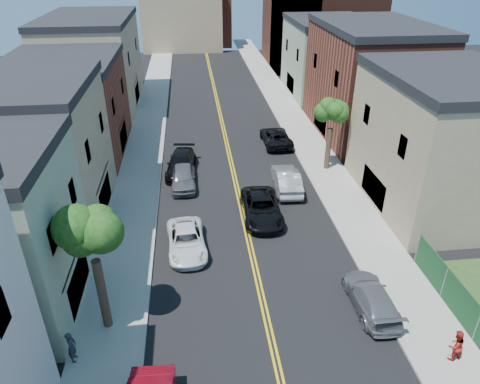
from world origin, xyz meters
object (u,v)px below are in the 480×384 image
object	(u,v)px
white_pickup	(187,241)
black_car_right	(290,180)
pedestrian_left	(72,347)
black_suv_lane	(262,208)
grey_car_left	(183,177)
dark_car_right_far	(276,137)
silver_car_right	(287,179)
pedestrian_right	(455,345)
grey_car_right	(371,298)
black_car_left	(181,164)

from	to	relation	value
white_pickup	black_car_right	xyz separation A→B (m)	(7.99, 7.03, 0.10)
black_car_right	pedestrian_left	distance (m)	19.91
black_suv_lane	grey_car_left	bearing A→B (deg)	136.71
dark_car_right_far	black_suv_lane	size ratio (longest dim) A/B	0.96
silver_car_right	dark_car_right_far	world-z (taller)	silver_car_right
silver_car_right	black_suv_lane	distance (m)	4.62
white_pickup	black_car_right	distance (m)	10.65
black_car_right	black_suv_lane	distance (m)	4.75
dark_car_right_far	white_pickup	bearing A→B (deg)	60.47
pedestrian_left	pedestrian_right	distance (m)	17.14
grey_car_right	silver_car_right	world-z (taller)	silver_car_right
black_car_left	pedestrian_left	xyz separation A→B (m)	(-4.79, -18.86, 0.19)
pedestrian_right	pedestrian_left	bearing A→B (deg)	-15.87
pedestrian_right	silver_car_right	bearing A→B (deg)	-85.74
black_car_left	pedestrian_left	world-z (taller)	pedestrian_left
grey_car_left	dark_car_right_far	size ratio (longest dim) A/B	0.88
black_car_right	dark_car_right_far	distance (m)	8.94
black_car_right	silver_car_right	xyz separation A→B (m)	(-0.24, 0.00, 0.05)
silver_car_right	pedestrian_right	distance (m)	17.36
grey_car_right	pedestrian_left	bearing A→B (deg)	6.74
black_car_left	pedestrian_left	bearing A→B (deg)	-97.36
grey_car_right	pedestrian_right	bearing A→B (deg)	123.44
grey_car_right	pedestrian_right	world-z (taller)	pedestrian_right
black_car_left	silver_car_right	distance (m)	9.00
white_pickup	black_car_right	world-z (taller)	black_car_right
pedestrian_left	grey_car_left	bearing A→B (deg)	-18.48
silver_car_right	pedestrian_left	bearing A→B (deg)	51.67
black_car_left	pedestrian_right	bearing A→B (deg)	-52.57
black_suv_lane	white_pickup	bearing A→B (deg)	-147.15
grey_car_right	black_car_right	xyz separation A→B (m)	(-1.46, 13.19, 0.10)
grey_car_left	grey_car_right	xyz separation A→B (m)	(9.63, -14.64, -0.11)
white_pickup	grey_car_right	bearing A→B (deg)	-36.85
black_car_right	black_car_left	bearing A→B (deg)	-22.69
grey_car_right	grey_car_left	bearing A→B (deg)	-56.83
white_pickup	black_car_right	size ratio (longest dim) A/B	1.07
dark_car_right_far	pedestrian_left	size ratio (longest dim) A/B	3.28
black_car_left	pedestrian_right	world-z (taller)	pedestrian_right
black_car_right	dark_car_right_far	world-z (taller)	black_car_right
black_suv_lane	pedestrian_left	bearing A→B (deg)	-131.63
silver_car_right	pedestrian_left	size ratio (longest dim) A/B	3.15
grey_car_right	pedestrian_left	world-z (taller)	pedestrian_left
white_pickup	pedestrian_left	bearing A→B (deg)	-126.76
grey_car_right	black_suv_lane	world-z (taller)	black_suv_lane
dark_car_right_far	pedestrian_right	bearing A→B (deg)	96.10
white_pickup	dark_car_right_far	bearing A→B (deg)	57.84
silver_car_right	dark_car_right_far	size ratio (longest dim) A/B	0.96
white_pickup	black_suv_lane	bearing A→B (deg)	27.78
silver_car_right	grey_car_left	bearing A→B (deg)	-7.92
black_car_right	black_suv_lane	bearing A→B (deg)	56.28
grey_car_right	white_pickup	bearing A→B (deg)	-33.23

